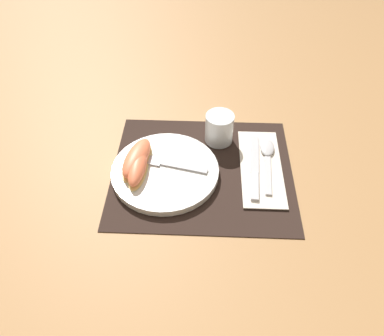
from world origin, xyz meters
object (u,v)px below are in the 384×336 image
(spoon, at_px, (269,154))
(citrus_wedge_0, at_px, (139,158))
(juice_glass, at_px, (221,130))
(fork, at_px, (166,163))
(knife, at_px, (256,168))
(citrus_wedge_1, at_px, (140,166))
(plate, at_px, (167,171))

(spoon, relative_size, citrus_wedge_0, 1.28)
(juice_glass, xyz_separation_m, citrus_wedge_0, (-0.19, -0.10, -0.00))
(juice_glass, bearing_deg, fork, -140.14)
(knife, xyz_separation_m, spoon, (0.03, 0.04, 0.00))
(juice_glass, relative_size, spoon, 0.42)
(juice_glass, distance_m, knife, 0.13)
(spoon, bearing_deg, fork, -168.46)
(spoon, bearing_deg, citrus_wedge_1, -166.69)
(plate, xyz_separation_m, spoon, (0.24, 0.06, -0.00))
(spoon, bearing_deg, citrus_wedge_0, -171.23)
(plate, distance_m, spoon, 0.25)
(knife, bearing_deg, fork, -178.35)
(knife, distance_m, citrus_wedge_1, 0.27)
(plate, distance_m, juice_glass, 0.17)
(spoon, bearing_deg, juice_glass, 154.14)
(citrus_wedge_0, bearing_deg, fork, -2.43)
(knife, xyz_separation_m, citrus_wedge_1, (-0.26, -0.03, 0.02))
(knife, height_order, fork, fork)
(spoon, height_order, citrus_wedge_0, citrus_wedge_0)
(plate, relative_size, citrus_wedge_1, 1.83)
(citrus_wedge_0, bearing_deg, knife, 0.72)
(plate, bearing_deg, spoon, 15.24)
(juice_glass, height_order, spoon, juice_glass)
(plate, distance_m, citrus_wedge_1, 0.06)
(citrus_wedge_1, bearing_deg, spoon, 13.31)
(fork, bearing_deg, plate, -76.80)
(citrus_wedge_0, distance_m, citrus_wedge_1, 0.02)
(citrus_wedge_0, bearing_deg, juice_glass, 28.71)
(juice_glass, xyz_separation_m, fork, (-0.13, -0.11, -0.01))
(spoon, distance_m, citrus_wedge_1, 0.31)
(fork, relative_size, citrus_wedge_1, 1.32)
(plate, height_order, citrus_wedge_0, citrus_wedge_0)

